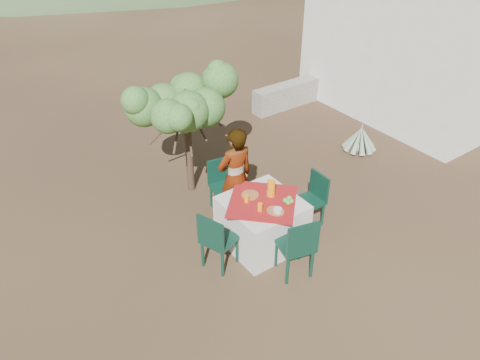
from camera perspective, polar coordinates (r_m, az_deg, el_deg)
name	(u,v)px	position (r m, az deg, el deg)	size (l,w,h in m)	color
ground	(270,235)	(7.20, 3.74, -6.75)	(160.00, 160.00, 0.00)	#321F17
table	(262,222)	(6.83, 2.67, -5.16)	(1.30, 1.30, 0.76)	silver
chair_far	(222,182)	(7.48, -2.21, -0.30)	(0.46, 0.46, 0.87)	black
chair_near	(298,245)	(6.25, 7.08, -7.92)	(0.55, 0.55, 0.97)	black
chair_left	(216,239)	(6.35, -2.95, -7.21)	(0.54, 0.54, 0.92)	black
chair_right	(313,197)	(7.24, 8.90, -2.05)	(0.41, 0.41, 0.86)	black
person	(235,177)	(7.00, -0.57, 0.35)	(0.59, 0.39, 1.63)	#8C6651
shrub_tree	(188,109)	(7.52, -6.41, 8.63)	(1.61, 1.58, 1.90)	#493724
agave	(360,139)	(9.49, 14.44, 4.87)	(0.66, 0.67, 0.71)	gray
guesthouse	(422,41)	(11.37, 21.32, 15.48)	(3.20, 4.20, 3.00)	white
stone_wall	(300,91)	(11.30, 7.38, 10.70)	(2.60, 0.35, 0.55)	gray
plate_far	(250,195)	(6.70, 1.23, -1.84)	(0.25, 0.25, 0.01)	brown
plate_near	(274,211)	(6.42, 4.16, -3.74)	(0.21, 0.21, 0.01)	brown
glass_far	(246,199)	(6.55, 0.80, -2.31)	(0.07, 0.07, 0.11)	orange
glass_near	(260,207)	(6.39, 2.45, -3.33)	(0.07, 0.07, 0.11)	orange
juice_pitcher	(271,188)	(6.64, 3.83, -1.03)	(0.11, 0.11, 0.25)	orange
bowl_plate	(278,212)	(6.41, 4.60, -3.89)	(0.19, 0.19, 0.01)	brown
white_bowl	(278,210)	(6.39, 4.61, -3.69)	(0.13, 0.13, 0.05)	silver
jar_left	(274,187)	(6.81, 4.14, -0.87)	(0.06, 0.06, 0.09)	#C15622
jar_right	(269,183)	(6.89, 3.58, -0.34)	(0.06, 0.06, 0.10)	#C15622
napkin_holder	(270,193)	(6.69, 3.62, -1.55)	(0.07, 0.04, 0.09)	silver
fruit_cluster	(288,201)	(6.57, 5.92, -2.51)	(0.15, 0.14, 0.08)	#5D9A38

